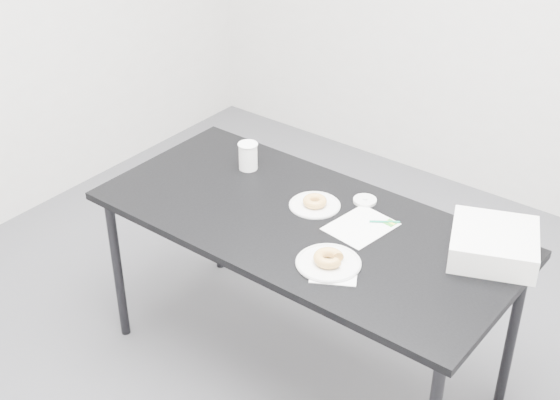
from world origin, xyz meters
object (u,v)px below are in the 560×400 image
Objects in this scene: donut_far at (315,201)px; plate_near at (328,263)px; table at (305,233)px; plate_far at (315,205)px; coffee_cup at (248,156)px; scorecard at (361,226)px; pen at (385,222)px; bakery_box at (494,244)px; donut_near at (329,258)px.

plate_near is at bearing -47.56° from donut_far.
plate_far is at bearing 106.50° from table.
coffee_cup is at bearing 169.66° from donut_far.
table is 17.36× the size of donut_far.
pen reaches higher than scorecard.
pen is 0.50× the size of plate_near.
plate_near is (-0.02, -0.36, 0.00)m from pen.
donut_far reaches higher than table.
table is 0.50m from coffee_cup.
table is at bearing -73.99° from donut_far.
donut_far is 0.32× the size of bakery_box.
donut_far is (-0.27, 0.30, 0.02)m from plate_near.
bakery_box reaches higher than donut_far.
plate_far is at bearing 166.85° from bakery_box.
scorecard is 2.08× the size of coffee_cup.
scorecard is 0.29m from donut_near.
pen is 0.30m from donut_far.
donut_near is 0.54× the size of plate_far.
coffee_cup is at bearing 159.73° from bakery_box.
pen is at bearing 164.70° from bakery_box.
scorecard is 0.23m from donut_far.
donut_near is 0.91× the size of coffee_cup.
scorecard is at bearing -3.81° from donut_far.
coffee_cup reaches higher than donut_far.
table is 13.87× the size of coffee_cup.
donut_near is at bearing -73.58° from scorecard.
scorecard is 1.22× the size of plate_far.
donut_far reaches higher than scorecard.
donut_far reaches higher than plate_near.
bakery_box reaches higher than plate_near.
donut_near is (0.24, -0.19, 0.09)m from table.
plate_near is 0.77× the size of bakery_box.
scorecard is 0.51m from bakery_box.
coffee_cup is (-0.42, 0.08, 0.04)m from donut_far.
plate_far is 0.43m from coffee_cup.
plate_near is at bearing 0.00° from donut_near.
pen reaches higher than plate_far.
plate_near is at bearing -47.56° from plate_far.
plate_near is 0.79m from coffee_cup.
pen is at bearing 12.30° from donut_far.
coffee_cup reaches higher than pen.
table is at bearing 142.25° from donut_near.
plate_far is at bearing 132.44° from donut_near.
donut_near is at bearing -127.89° from pen.
table is 14.37× the size of pen.
bakery_box is at bearing 42.71° from donut_near.
bakery_box is at bearing 9.20° from donut_far.
donut_near reaches higher than plate_near.
table is at bearing 176.00° from bakery_box.
plate_far is (-0.29, -0.06, -0.00)m from pen.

